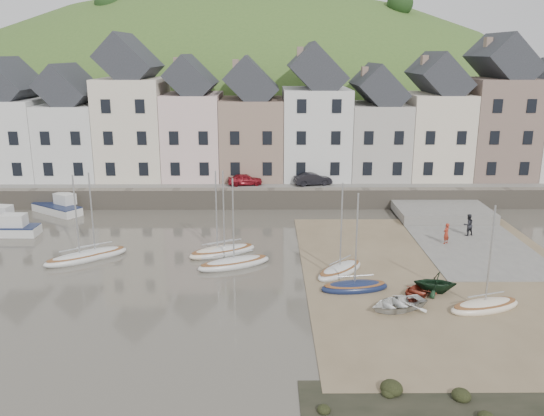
{
  "coord_description": "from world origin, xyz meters",
  "views": [
    {
      "loc": [
        -0.3,
        -34.17,
        14.0
      ],
      "look_at": [
        0.0,
        6.0,
        3.0
      ],
      "focal_mm": 37.67,
      "sensor_mm": 36.0,
      "label": 1
    }
  ],
  "objects_px": {
    "rowboat_green": "(435,282)",
    "person_red": "(446,233)",
    "rowboat_white": "(398,303)",
    "rowboat_red": "(416,292)",
    "sailboat_0": "(80,257)",
    "car_right": "(313,179)",
    "person_dark": "(468,225)",
    "car_left": "(245,179)"
  },
  "relations": [
    {
      "from": "car_right",
      "to": "person_red",
      "type": "bearing_deg",
      "value": -157.97
    },
    {
      "from": "rowboat_white",
      "to": "rowboat_green",
      "type": "bearing_deg",
      "value": 107.35
    },
    {
      "from": "sailboat_0",
      "to": "rowboat_green",
      "type": "height_order",
      "value": "sailboat_0"
    },
    {
      "from": "rowboat_red",
      "to": "car_right",
      "type": "xyz_separation_m",
      "value": [
        -4.4,
        22.68,
        1.86
      ]
    },
    {
      "from": "person_red",
      "to": "car_left",
      "type": "height_order",
      "value": "car_left"
    },
    {
      "from": "car_left",
      "to": "car_right",
      "type": "distance_m",
      "value": 6.55
    },
    {
      "from": "car_left",
      "to": "rowboat_red",
      "type": "bearing_deg",
      "value": -162.38
    },
    {
      "from": "sailboat_0",
      "to": "rowboat_white",
      "type": "xyz_separation_m",
      "value": [
        20.29,
        -7.96,
        0.15
      ]
    },
    {
      "from": "person_red",
      "to": "rowboat_green",
      "type": "bearing_deg",
      "value": 29.91
    },
    {
      "from": "person_dark",
      "to": "car_right",
      "type": "xyz_separation_m",
      "value": [
        -11.32,
        11.2,
        1.21
      ]
    },
    {
      "from": "rowboat_green",
      "to": "car_left",
      "type": "relative_size",
      "value": 0.75
    },
    {
      "from": "person_red",
      "to": "car_left",
      "type": "distance_m",
      "value": 20.41
    },
    {
      "from": "sailboat_0",
      "to": "car_right",
      "type": "distance_m",
      "value": 23.96
    },
    {
      "from": "person_red",
      "to": "person_dark",
      "type": "relative_size",
      "value": 0.92
    },
    {
      "from": "rowboat_red",
      "to": "car_right",
      "type": "height_order",
      "value": "car_right"
    },
    {
      "from": "rowboat_green",
      "to": "sailboat_0",
      "type": "bearing_deg",
      "value": -93.99
    },
    {
      "from": "rowboat_green",
      "to": "car_right",
      "type": "bearing_deg",
      "value": -155.79
    },
    {
      "from": "rowboat_red",
      "to": "sailboat_0",
      "type": "bearing_deg",
      "value": -160.8
    },
    {
      "from": "sailboat_0",
      "to": "person_red",
      "type": "distance_m",
      "value": 26.59
    },
    {
      "from": "rowboat_green",
      "to": "car_left",
      "type": "bearing_deg",
      "value": -141.22
    },
    {
      "from": "person_red",
      "to": "car_left",
      "type": "relative_size",
      "value": 0.48
    },
    {
      "from": "rowboat_green",
      "to": "car_right",
      "type": "height_order",
      "value": "car_right"
    },
    {
      "from": "car_left",
      "to": "rowboat_white",
      "type": "bearing_deg",
      "value": -166.91
    },
    {
      "from": "car_left",
      "to": "sailboat_0",
      "type": "bearing_deg",
      "value": 138.41
    },
    {
      "from": "rowboat_green",
      "to": "person_red",
      "type": "distance_m",
      "value": 9.5
    },
    {
      "from": "sailboat_0",
      "to": "car_right",
      "type": "relative_size",
      "value": 1.75
    },
    {
      "from": "person_dark",
      "to": "rowboat_red",
      "type": "bearing_deg",
      "value": 40.96
    },
    {
      "from": "rowboat_white",
      "to": "rowboat_green",
      "type": "distance_m",
      "value": 3.59
    },
    {
      "from": "rowboat_white",
      "to": "car_right",
      "type": "height_order",
      "value": "car_right"
    },
    {
      "from": "person_dark",
      "to": "car_right",
      "type": "height_order",
      "value": "car_right"
    },
    {
      "from": "sailboat_0",
      "to": "car_left",
      "type": "bearing_deg",
      "value": 56.56
    },
    {
      "from": "car_right",
      "to": "rowboat_red",
      "type": "bearing_deg",
      "value": 178.63
    },
    {
      "from": "rowboat_green",
      "to": "person_dark",
      "type": "bearing_deg",
      "value": 162.27
    },
    {
      "from": "rowboat_red",
      "to": "person_red",
      "type": "xyz_separation_m",
      "value": [
        4.6,
        9.52,
        0.57
      ]
    },
    {
      "from": "person_red",
      "to": "car_right",
      "type": "xyz_separation_m",
      "value": [
        -9.01,
        13.16,
        1.28
      ]
    },
    {
      "from": "sailboat_0",
      "to": "rowboat_white",
      "type": "bearing_deg",
      "value": -21.42
    },
    {
      "from": "rowboat_white",
      "to": "rowboat_red",
      "type": "xyz_separation_m",
      "value": [
        1.49,
        1.67,
        -0.07
      ]
    },
    {
      "from": "rowboat_green",
      "to": "rowboat_white",
      "type": "bearing_deg",
      "value": -40.13
    },
    {
      "from": "person_red",
      "to": "person_dark",
      "type": "height_order",
      "value": "person_dark"
    },
    {
      "from": "rowboat_green",
      "to": "rowboat_red",
      "type": "relative_size",
      "value": 0.92
    },
    {
      "from": "rowboat_green",
      "to": "person_dark",
      "type": "distance_m",
      "value": 12.24
    },
    {
      "from": "rowboat_white",
      "to": "car_right",
      "type": "bearing_deg",
      "value": 164.13
    }
  ]
}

